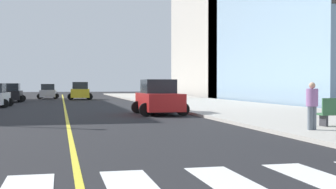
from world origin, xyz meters
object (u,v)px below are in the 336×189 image
(pedestrian_waiting_east, at_px, (312,104))
(car_yellow_third, at_px, (80,91))
(car_red_nearest, at_px, (159,98))
(car_silver_fourth, at_px, (48,92))
(car_black_fifth, at_px, (11,93))

(pedestrian_waiting_east, bearing_deg, car_yellow_third, -97.89)
(car_red_nearest, height_order, car_silver_fourth, car_red_nearest)
(car_black_fifth, relative_size, pedestrian_waiting_east, 2.46)
(car_yellow_third, distance_m, car_black_fifth, 9.58)
(car_red_nearest, bearing_deg, car_black_fifth, -64.39)
(car_black_fifth, bearing_deg, car_red_nearest, -64.46)
(car_silver_fourth, relative_size, car_black_fifth, 0.98)
(car_yellow_third, relative_size, car_silver_fourth, 1.13)
(car_red_nearest, height_order, pedestrian_waiting_east, car_red_nearest)
(car_silver_fourth, bearing_deg, car_red_nearest, -75.88)
(car_black_fifth, xyz_separation_m, pedestrian_waiting_east, (13.79, -34.08, 0.22))
(car_red_nearest, height_order, car_black_fifth, car_red_nearest)
(car_red_nearest, xyz_separation_m, car_black_fifth, (-10.62, 22.16, -0.09))
(car_silver_fourth, xyz_separation_m, pedestrian_waiting_east, (10.41, -44.38, 0.24))
(car_yellow_third, relative_size, car_black_fifth, 1.11)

